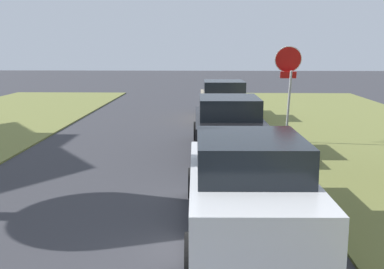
{
  "coord_description": "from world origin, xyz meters",
  "views": [
    {
      "loc": [
        1.6,
        -0.37,
        2.91
      ],
      "look_at": [
        1.3,
        8.93,
        1.21
      ],
      "focal_mm": 44.73,
      "sensor_mm": 36.0,
      "label": 1
    }
  ],
  "objects": [
    {
      "name": "parked_sedan_black",
      "position": [
        2.19,
        12.81,
        0.72
      ],
      "size": [
        2.04,
        4.44,
        1.57
      ],
      "color": "black",
      "rests_on": "ground"
    },
    {
      "name": "parked_sedan_white",
      "position": [
        2.25,
        6.95,
        0.72
      ],
      "size": [
        2.04,
        4.44,
        1.57
      ],
      "color": "white",
      "rests_on": "ground"
    },
    {
      "name": "stop_sign_far",
      "position": [
        4.02,
        14.09,
        2.14
      ],
      "size": [
        0.81,
        0.74,
        2.9
      ],
      "color": "#9EA0A5",
      "rests_on": "grass_verge_right"
    },
    {
      "name": "parked_sedan_tan",
      "position": [
        2.27,
        19.19,
        0.72
      ],
      "size": [
        2.04,
        4.44,
        1.57
      ],
      "color": "tan",
      "rests_on": "ground"
    }
  ]
}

